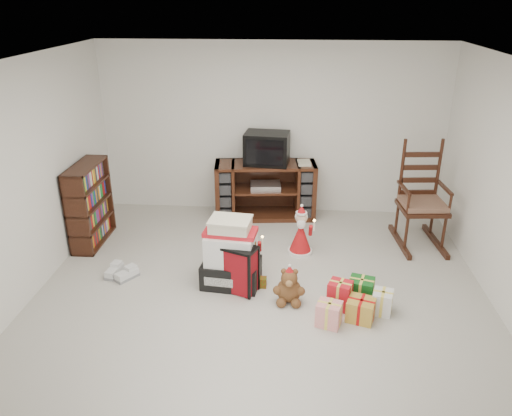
{
  "coord_description": "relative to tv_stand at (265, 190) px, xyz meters",
  "views": [
    {
      "loc": [
        0.31,
        -4.62,
        3.08
      ],
      "look_at": [
        -0.09,
        0.6,
        0.82
      ],
      "focal_mm": 35.0,
      "sensor_mm": 36.0,
      "label": 1
    }
  ],
  "objects": [
    {
      "name": "red_suitcase",
      "position": [
        -0.19,
        -2.06,
        -0.14
      ],
      "size": [
        0.48,
        0.37,
        0.65
      ],
      "rotation": [
        0.0,
        0.0,
        -0.39
      ],
      "color": "maroon",
      "rests_on": "floor"
    },
    {
      "name": "gift_pile",
      "position": [
        -0.27,
        -1.93,
        -0.07
      ],
      "size": [
        0.68,
        0.53,
        0.8
      ],
      "rotation": [
        0.0,
        0.0,
        -0.11
      ],
      "color": "black",
      "rests_on": "floor"
    },
    {
      "name": "bookshelf",
      "position": [
        -2.25,
        -1.0,
        0.1
      ],
      "size": [
        0.29,
        0.88,
        1.08
      ],
      "color": "#3D1B10",
      "rests_on": "floor"
    },
    {
      "name": "tv_stand",
      "position": [
        0.0,
        0.0,
        0.0
      ],
      "size": [
        1.5,
        0.66,
        0.83
      ],
      "rotation": [
        0.0,
        0.0,
        0.1
      ],
      "color": "#422213",
      "rests_on": "floor"
    },
    {
      "name": "rocking_chair",
      "position": [
        2.08,
        -0.67,
        0.07
      ],
      "size": [
        0.65,
        0.99,
        1.42
      ],
      "rotation": [
        0.0,
        0.0,
        0.09
      ],
      "color": "#3D1B10",
      "rests_on": "floor"
    },
    {
      "name": "sneaker_pair",
      "position": [
        -1.59,
        -1.88,
        -0.37
      ],
      "size": [
        0.4,
        0.3,
        0.1
      ],
      "rotation": [
        0.0,
        0.0,
        -0.35
      ],
      "color": "silver",
      "rests_on": "floor"
    },
    {
      "name": "gift_cluster",
      "position": [
        1.1,
        -2.39,
        -0.29
      ],
      "size": [
        0.74,
        0.84,
        0.25
      ],
      "color": "red",
      "rests_on": "floor"
    },
    {
      "name": "crt_television",
      "position": [
        0.02,
        -0.01,
        0.64
      ],
      "size": [
        0.65,
        0.5,
        0.45
      ],
      "rotation": [
        0.0,
        0.0,
        -0.09
      ],
      "color": "black",
      "rests_on": "tv_stand"
    },
    {
      "name": "mrs_claus_figurine",
      "position": [
        -0.09,
        -1.57,
        -0.18
      ],
      "size": [
        0.31,
        0.29,
        0.63
      ],
      "color": "#AD1216",
      "rests_on": "floor"
    },
    {
      "name": "stocking",
      "position": [
        -0.11,
        -1.92,
        -0.1
      ],
      "size": [
        0.3,
        0.13,
        0.63
      ],
      "primitive_type": null,
      "rotation": [
        0.0,
        0.0,
        -0.02
      ],
      "color": "#0C7412",
      "rests_on": "floor"
    },
    {
      "name": "santa_figurine",
      "position": [
        0.52,
        -1.12,
        -0.16
      ],
      "size": [
        0.32,
        0.31,
        0.66
      ],
      "color": "#AD1216",
      "rests_on": "floor"
    },
    {
      "name": "room",
      "position": [
        0.08,
        -2.21,
        0.83
      ],
      "size": [
        5.01,
        5.01,
        2.51
      ],
      "color": "#BCB7AD",
      "rests_on": "ground"
    },
    {
      "name": "teddy_bear",
      "position": [
        0.39,
        -2.24,
        -0.24
      ],
      "size": [
        0.27,
        0.24,
        0.4
      ],
      "color": "brown",
      "rests_on": "floor"
    }
  ]
}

